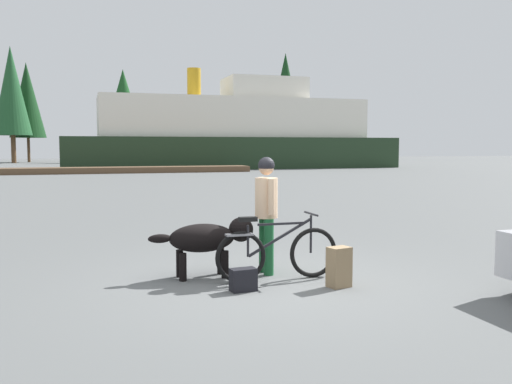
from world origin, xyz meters
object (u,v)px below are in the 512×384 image
handbag_pannier (243,280)px  ferry_boat (234,134)px  dog (208,238)px  backpack (339,267)px  bicycle (277,253)px  person_cyclist (266,204)px

handbag_pannier → ferry_boat: size_ratio=0.01×
dog → handbag_pannier: size_ratio=4.56×
backpack → ferry_boat: size_ratio=0.02×
bicycle → backpack: 0.87m
person_cyclist → dog: person_cyclist is taller
person_cyclist → handbag_pannier: bearing=-124.9°
bicycle → ferry_boat: (9.58, 37.84, 2.43)m
person_cyclist → dog: (-0.83, 0.03, -0.44)m
dog → ferry_boat: bearing=74.4°
bicycle → person_cyclist: 0.74m
bicycle → dog: 0.96m
backpack → handbag_pannier: size_ratio=1.62×
bicycle → person_cyclist: person_cyclist is taller
person_cyclist → handbag_pannier: (-0.57, -0.83, -0.84)m
person_cyclist → bicycle: bearing=-88.8°
dog → handbag_pannier: dog is taller
backpack → ferry_boat: (8.94, 38.42, 2.54)m
bicycle → dog: (-0.84, 0.45, 0.17)m
backpack → ferry_boat: bearing=76.9°
dog → person_cyclist: bearing=-2.1°
handbag_pannier → person_cyclist: bearing=55.1°
bicycle → ferry_boat: ferry_boat is taller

